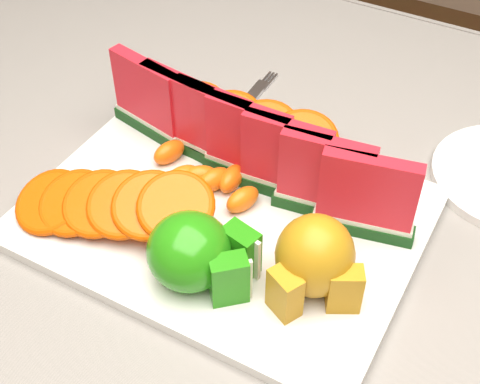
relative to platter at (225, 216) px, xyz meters
name	(u,v)px	position (x,y,z in m)	size (l,w,h in m)	color
table	(293,313)	(0.09, 0.00, -0.11)	(1.40, 0.90, 0.75)	#4E3818
tablecloth	(296,278)	(0.09, 0.00, -0.05)	(1.53, 1.03, 0.20)	slate
platter	(225,216)	(0.00, 0.00, 0.00)	(0.40, 0.30, 0.01)	silver
apple_cluster	(197,254)	(0.02, -0.09, 0.04)	(0.12, 0.10, 0.07)	#227B16
pear_cluster	(315,260)	(0.12, -0.04, 0.04)	(0.09, 0.10, 0.08)	#996814
fork	(238,113)	(-0.08, 0.17, 0.00)	(0.02, 0.20, 0.00)	silver
watermelon_row	(248,145)	(0.00, 0.06, 0.05)	(0.39, 0.07, 0.10)	#0D4010
orange_fan_front	(111,204)	(-0.09, -0.07, 0.03)	(0.23, 0.14, 0.06)	#F92E00
orange_fan_back	(246,123)	(-0.04, 0.12, 0.02)	(0.24, 0.10, 0.04)	#F92E00
tangerine_segments	(206,177)	(-0.04, 0.03, 0.02)	(0.14, 0.07, 0.03)	#D85912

